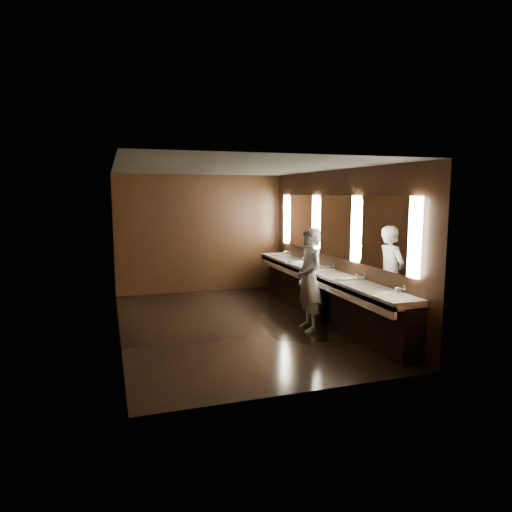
{
  "coord_description": "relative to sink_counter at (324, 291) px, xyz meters",
  "views": [
    {
      "loc": [
        -2.14,
        -7.75,
        2.36
      ],
      "look_at": [
        0.41,
        0.0,
        1.24
      ],
      "focal_mm": 32.0,
      "sensor_mm": 36.0,
      "label": 1
    }
  ],
  "objects": [
    {
      "name": "person",
      "position": [
        -0.64,
        -0.7,
        0.39
      ],
      "size": [
        0.44,
        0.66,
        1.78
      ],
      "primitive_type": "imported",
      "rotation": [
        0.0,
        0.0,
        -1.59
      ],
      "color": "#89A9CD",
      "rests_on": "floor"
    },
    {
      "name": "sink_counter",
      "position": [
        0.0,
        0.0,
        0.0
      ],
      "size": [
        0.55,
        5.4,
        1.01
      ],
      "color": "black",
      "rests_on": "floor"
    },
    {
      "name": "mirror_band",
      "position": [
        0.19,
        -0.0,
        1.25
      ],
      "size": [
        0.06,
        5.03,
        1.15
      ],
      "color": "white",
      "rests_on": "wall_right"
    },
    {
      "name": "wall_back",
      "position": [
        -1.79,
        3.0,
        0.9
      ],
      "size": [
        4.0,
        0.02,
        2.8
      ],
      "primitive_type": "cube",
      "color": "black",
      "rests_on": "floor"
    },
    {
      "name": "floor",
      "position": [
        -1.79,
        0.0,
        -0.5
      ],
      "size": [
        6.0,
        6.0,
        0.0
      ],
      "primitive_type": "plane",
      "color": "black",
      "rests_on": "ground"
    },
    {
      "name": "ceiling",
      "position": [
        -1.79,
        0.0,
        2.3
      ],
      "size": [
        4.0,
        6.0,
        0.02
      ],
      "primitive_type": "cube",
      "color": "#2D2D2B",
      "rests_on": "wall_back"
    },
    {
      "name": "wall_right",
      "position": [
        0.21,
        0.0,
        0.9
      ],
      "size": [
        0.02,
        6.0,
        2.8
      ],
      "primitive_type": "cube",
      "color": "black",
      "rests_on": "floor"
    },
    {
      "name": "wall_left",
      "position": [
        -3.79,
        0.0,
        0.9
      ],
      "size": [
        0.02,
        6.0,
        2.8
      ],
      "primitive_type": "cube",
      "color": "black",
      "rests_on": "floor"
    },
    {
      "name": "wall_front",
      "position": [
        -1.79,
        -3.0,
        0.9
      ],
      "size": [
        4.0,
        0.02,
        2.8
      ],
      "primitive_type": "cube",
      "color": "black",
      "rests_on": "floor"
    },
    {
      "name": "trash_bin",
      "position": [
        -0.22,
        -0.31,
        -0.23
      ],
      "size": [
        0.44,
        0.44,
        0.52
      ],
      "primitive_type": "cylinder",
      "rotation": [
        0.0,
        0.0,
        -0.39
      ],
      "color": "black",
      "rests_on": "floor"
    }
  ]
}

